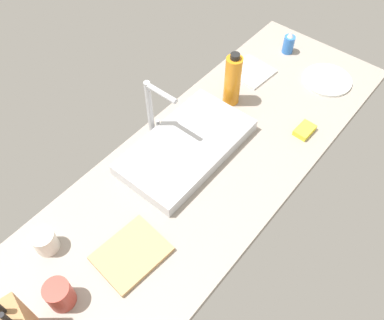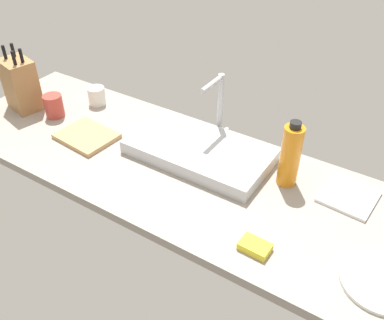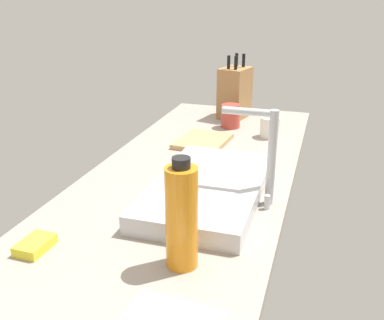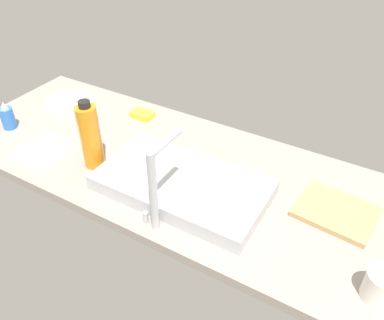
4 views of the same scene
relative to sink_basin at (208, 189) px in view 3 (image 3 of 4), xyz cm
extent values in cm
cube|color=gray|center=(-3.18, -9.90, -4.34)|extent=(198.64, 64.10, 3.50)
cube|color=#B7BABF|center=(0.00, 0.00, 0.00)|extent=(53.64, 29.41, 5.18)
cylinder|color=#B7BABF|center=(-1.41, 17.15, 10.75)|extent=(2.40, 2.40, 26.68)
cylinder|color=#B7BABF|center=(-1.41, 10.23, 23.09)|extent=(2.00, 13.83, 2.00)
cylinder|color=#B7BABF|center=(2.09, 17.15, -0.59)|extent=(1.60, 1.60, 4.00)
cube|color=#9E7042|center=(-85.35, -10.77, 8.64)|extent=(16.90, 14.21, 22.46)
cylinder|color=black|center=(-89.83, -11.42, 22.80)|extent=(1.69, 1.69, 5.85)
cylinder|color=black|center=(-88.67, -7.96, 22.80)|extent=(1.69, 1.69, 5.85)
cylinder|color=black|center=(-81.59, -13.19, 22.80)|extent=(1.69, 1.69, 5.85)
cylinder|color=black|center=(-81.05, -10.26, 22.80)|extent=(1.69, 1.69, 5.85)
cube|color=tan|center=(-44.98, -14.29, -1.69)|extent=(23.69, 19.67, 1.80)
cylinder|color=orange|center=(33.70, 3.40, 8.74)|extent=(6.96, 6.96, 22.65)
cylinder|color=black|center=(33.70, 3.40, 21.16)|extent=(3.83, 3.83, 2.20)
cylinder|color=#B23D33|center=(-68.73, -8.81, 2.35)|extent=(8.00, 8.00, 9.87)
cylinder|color=silver|center=(-60.56, 8.99, 1.44)|extent=(7.65, 7.65, 8.06)
cube|color=yellow|center=(38.07, -30.59, -1.39)|extent=(9.19, 6.29, 2.40)
camera|label=1|loc=(-75.27, -65.00, 120.65)|focal=37.67mm
camera|label=2|loc=(67.57, -110.90, 93.87)|focal=39.60mm
camera|label=3|loc=(112.29, 29.88, 53.94)|focal=42.09mm
camera|label=4|loc=(-50.09, 79.72, 81.98)|focal=36.71mm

